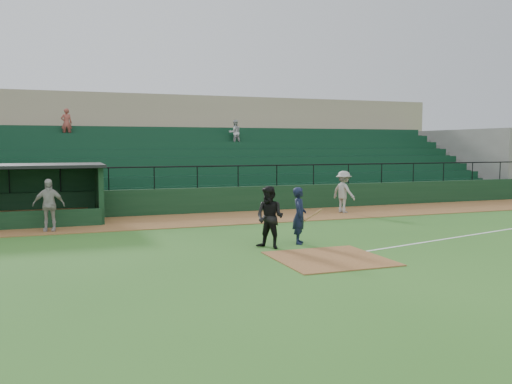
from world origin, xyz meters
name	(u,v)px	position (x,y,z in m)	size (l,w,h in m)	color
ground	(314,252)	(0.00, 0.00, 0.00)	(90.00, 90.00, 0.00)	#2C5F1E
warning_track	(232,218)	(0.00, 8.00, 0.01)	(40.00, 4.00, 0.03)	brown
home_plate_dirt	(330,259)	(0.00, -1.00, 0.01)	(3.00, 3.00, 0.03)	brown
foul_line	(494,231)	(8.00, 1.20, 0.01)	(18.00, 0.09, 0.01)	white
stadium_structure	(188,160)	(0.00, 16.46, 2.30)	(38.00, 13.08, 6.40)	#103119
batter_at_plate	(299,216)	(0.20, 1.47, 0.92)	(1.14, 0.80, 1.84)	black
umpire	(270,217)	(-0.99, 1.07, 0.96)	(0.94, 0.73, 1.93)	black
runner	(344,192)	(5.44, 7.90, 1.01)	(1.26, 0.73, 1.95)	#99958F
dugout_player_a	(49,205)	(-7.45, 6.84, 1.00)	(1.13, 0.47, 1.93)	#ABA6A0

